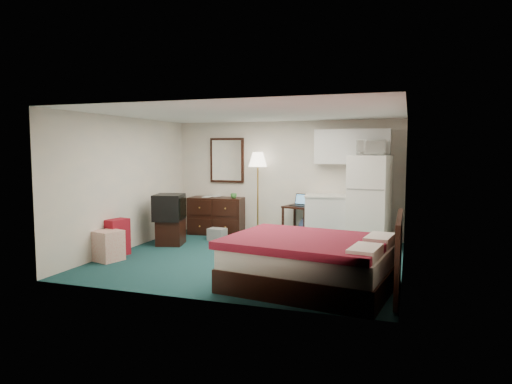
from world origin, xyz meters
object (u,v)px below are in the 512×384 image
(desk, at_px, (299,223))
(kitchen_counter, at_px, (327,219))
(floor_lamp, at_px, (258,195))
(suitcase, at_px, (117,237))
(fridge, at_px, (369,201))
(dresser, at_px, (217,216))
(tv_stand, at_px, (171,232))
(bed, at_px, (310,263))

(desk, height_order, kitchen_counter, kitchen_counter)
(floor_lamp, distance_m, desk, 1.10)
(floor_lamp, height_order, suitcase, floor_lamp)
(floor_lamp, bearing_deg, desk, -3.96)
(desk, bearing_deg, fridge, 4.48)
(floor_lamp, relative_size, fridge, 1.03)
(kitchen_counter, bearing_deg, floor_lamp, 170.00)
(dresser, distance_m, kitchen_counter, 2.50)
(kitchen_counter, relative_size, tv_stand, 1.76)
(bed, relative_size, tv_stand, 3.98)
(bed, relative_size, suitcase, 3.24)
(dresser, relative_size, fridge, 0.68)
(kitchen_counter, xyz_separation_m, fridge, (0.86, -0.25, 0.42))
(suitcase, bearing_deg, fridge, 41.14)
(desk, bearing_deg, suitcase, -123.38)
(desk, xyz_separation_m, fridge, (1.44, -0.27, 0.53))
(fridge, xyz_separation_m, suitcase, (-4.20, -2.19, -0.56))
(kitchen_counter, relative_size, bed, 0.44)
(fridge, height_order, suitcase, fridge)
(desk, relative_size, fridge, 0.40)
(dresser, bearing_deg, kitchen_counter, -6.36)
(floor_lamp, xyz_separation_m, bed, (1.85, -3.30, -0.58))
(kitchen_counter, bearing_deg, bed, -91.15)
(floor_lamp, height_order, bed, floor_lamp)
(bed, bearing_deg, kitchen_counter, 104.13)
(desk, bearing_deg, tv_stand, -135.90)
(desk, bearing_deg, kitchen_counter, 13.00)
(tv_stand, bearing_deg, desk, 15.17)
(desk, xyz_separation_m, tv_stand, (-2.32, -1.30, -0.12))
(floor_lamp, bearing_deg, suitcase, -125.74)
(floor_lamp, bearing_deg, dresser, -179.09)
(fridge, bearing_deg, desk, 177.91)
(desk, bearing_deg, floor_lamp, -169.00)
(floor_lamp, distance_m, kitchen_counter, 1.60)
(desk, xyz_separation_m, bed, (0.90, -3.23, -0.02))
(tv_stand, distance_m, suitcase, 1.24)
(fridge, distance_m, suitcase, 4.77)
(floor_lamp, relative_size, suitcase, 2.80)
(kitchen_counter, xyz_separation_m, bed, (0.32, -3.21, -0.13))
(fridge, xyz_separation_m, tv_stand, (-3.77, -1.03, -0.65))
(dresser, relative_size, kitchen_counter, 1.29)
(dresser, height_order, kitchen_counter, kitchen_counter)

